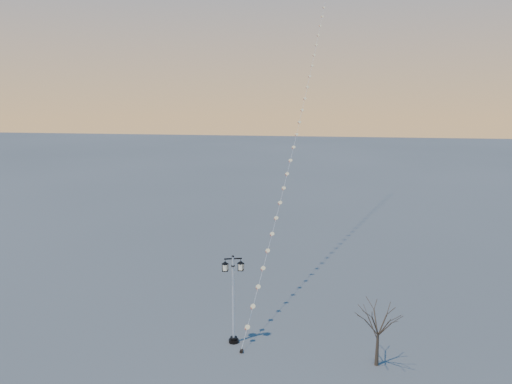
# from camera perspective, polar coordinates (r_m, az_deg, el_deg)

# --- Properties ---
(ground) EXTENTS (300.00, 300.00, 0.00)m
(ground) POSITION_cam_1_polar(r_m,az_deg,el_deg) (32.72, -1.75, -17.24)
(ground) COLOR #505050
(ground) RESTS_ON ground
(street_lamp) EXTENTS (1.44, 0.75, 5.80)m
(street_lamp) POSITION_cam_1_polar(r_m,az_deg,el_deg) (31.91, -2.60, -11.62)
(street_lamp) COLOR black
(street_lamp) RESTS_ON ground
(bare_tree) EXTENTS (2.27, 2.27, 3.76)m
(bare_tree) POSITION_cam_1_polar(r_m,az_deg,el_deg) (30.49, 13.77, -14.33)
(bare_tree) COLOR #3E3023
(bare_tree) RESTS_ON ground
(kite_train) EXTENTS (5.66, 43.27, 33.69)m
(kite_train) POSITION_cam_1_polar(r_m,az_deg,el_deg) (49.02, 5.61, 12.61)
(kite_train) COLOR black
(kite_train) RESTS_ON ground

